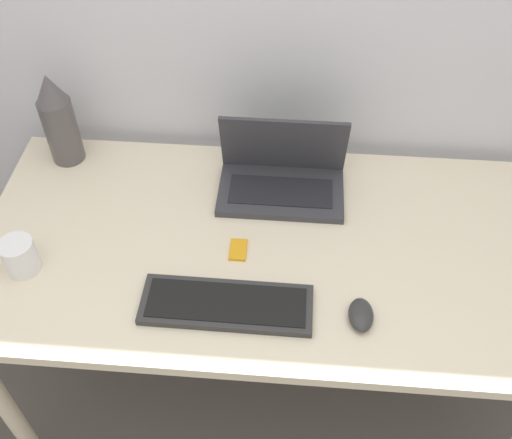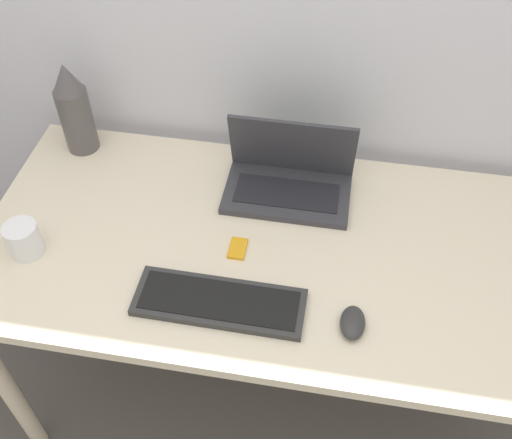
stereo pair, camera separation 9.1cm
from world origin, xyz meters
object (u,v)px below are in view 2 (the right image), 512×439
Objects in this scene: laptop at (289,177)px; mug at (24,240)px; keyboard at (219,302)px; vase at (74,109)px; mouse at (353,323)px; mp3_player at (238,249)px.

laptop is 3.76× the size of mug.
vase is (-0.52, 0.49, 0.13)m from keyboard.
mouse is at bearing -5.84° from mug.
keyboard is 4.42× the size of mug.
mug is at bearing -151.63° from laptop.
mouse is 0.35m from mp3_player.
vase is 4.20× the size of mp3_player.
mp3_player is 0.53m from mug.
laptop is at bearing 28.37° from mug.
vase is 3.11× the size of mug.
mp3_player is (-0.30, 0.18, -0.01)m from mouse.
vase is at bearing 91.32° from mug.
laptop is 1.21× the size of vase.
vase is at bearing 149.10° from mp3_player.
mug reaches higher than mp3_player.
laptop is 0.85× the size of keyboard.
keyboard is at bearing -104.62° from laptop.
laptop is 0.26m from mp3_player.
laptop is at bearing 67.79° from mp3_player.
mouse reaches higher than mp3_player.
laptop is 3.72× the size of mouse.
mp3_player is at bearing -112.21° from laptop.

